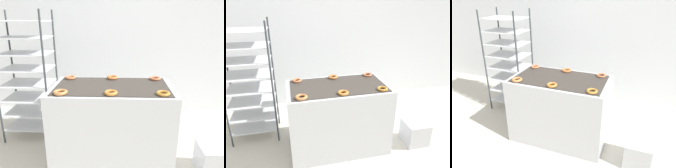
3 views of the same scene
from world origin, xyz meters
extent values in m
cube|color=silver|center=(0.00, 2.12, 1.40)|extent=(8.00, 0.05, 2.80)
cube|color=#B7BABF|center=(0.00, 0.62, 0.45)|extent=(1.29, 0.73, 0.91)
cube|color=#38332D|center=(0.00, 0.62, 0.91)|extent=(1.19, 0.64, 0.01)
cube|color=#262628|center=(0.36, 0.29, 0.64)|extent=(0.12, 0.07, 0.10)
cylinder|color=#33383D|center=(-0.82, 0.91, 0.85)|extent=(0.02, 0.02, 1.71)
cylinder|color=#33383D|center=(-1.45, 1.38, 0.85)|extent=(0.02, 0.02, 1.71)
cylinder|color=#33383D|center=(-0.82, 1.38, 0.85)|extent=(0.02, 0.02, 1.71)
cube|color=silver|center=(-1.14, 1.14, 0.17)|extent=(0.63, 0.48, 0.01)
cube|color=silver|center=(-1.14, 1.14, 0.37)|extent=(0.63, 0.48, 0.01)
cube|color=silver|center=(-1.14, 1.14, 0.57)|extent=(0.63, 0.48, 0.01)
cube|color=silver|center=(-1.14, 1.14, 0.77)|extent=(0.63, 0.48, 0.01)
cube|color=silver|center=(-1.14, 1.14, 0.97)|extent=(0.63, 0.48, 0.01)
cube|color=silver|center=(-1.14, 1.14, 1.17)|extent=(0.63, 0.48, 0.01)
cube|color=silver|center=(-1.14, 1.14, 1.37)|extent=(0.63, 0.48, 0.01)
cube|color=silver|center=(-1.14, 1.14, 1.57)|extent=(0.63, 0.48, 0.01)
cube|color=#B7BABF|center=(1.09, 0.43, 0.16)|extent=(0.31, 0.32, 0.32)
torus|color=#B67640|center=(-0.48, 0.35, 0.93)|extent=(0.14, 0.14, 0.03)
torus|color=#BD7430|center=(0.00, 0.35, 0.93)|extent=(0.13, 0.13, 0.03)
torus|color=#B2772E|center=(0.49, 0.36, 0.93)|extent=(0.13, 0.13, 0.03)
torus|color=#BB6A40|center=(-0.50, 0.87, 0.93)|extent=(0.13, 0.13, 0.03)
torus|color=#B76A36|center=(-0.01, 0.89, 0.93)|extent=(0.13, 0.13, 0.03)
torus|color=#B46943|center=(0.49, 0.87, 0.93)|extent=(0.13, 0.13, 0.03)
camera|label=1|loc=(0.09, -1.60, 1.63)|focal=35.00mm
camera|label=2|loc=(-0.59, -1.87, 2.00)|focal=35.00mm
camera|label=3|loc=(0.98, -1.84, 2.02)|focal=35.00mm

